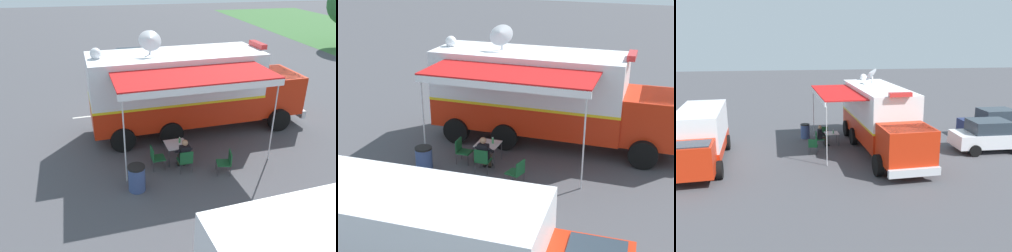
% 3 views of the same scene
% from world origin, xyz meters
% --- Properties ---
extents(ground_plane, '(100.00, 100.00, 0.00)m').
position_xyz_m(ground_plane, '(0.00, 0.00, 0.00)').
color(ground_plane, '#47474C').
extents(lot_stripe, '(0.40, 4.80, 0.01)m').
position_xyz_m(lot_stripe, '(-2.42, -2.18, 0.00)').
color(lot_stripe, silver).
rests_on(lot_stripe, ground).
extents(command_truck, '(5.30, 9.62, 4.53)m').
position_xyz_m(command_truck, '(-0.01, 0.75, 1.94)').
color(command_truck, red).
rests_on(command_truck, ground).
extents(folding_table, '(0.85, 0.85, 0.73)m').
position_xyz_m(folding_table, '(2.57, -0.57, 0.67)').
color(folding_table, silver).
rests_on(folding_table, ground).
extents(water_bottle, '(0.07, 0.07, 0.22)m').
position_xyz_m(water_bottle, '(2.49, -0.42, 0.83)').
color(water_bottle, '#3F9959').
rests_on(water_bottle, folding_table).
extents(folding_chair_at_table, '(0.51, 0.51, 0.87)m').
position_xyz_m(folding_chair_at_table, '(3.37, -0.42, 0.51)').
color(folding_chair_at_table, '#19562D').
rests_on(folding_chair_at_table, ground).
extents(folding_chair_beside_table, '(0.51, 0.51, 0.87)m').
position_xyz_m(folding_chair_beside_table, '(2.92, -1.42, 0.51)').
color(folding_chair_beside_table, '#19562D').
rests_on(folding_chair_beside_table, ground).
extents(folding_chair_spare_by_truck, '(0.57, 0.57, 0.87)m').
position_xyz_m(folding_chair_spare_by_truck, '(3.75, 0.98, 0.51)').
color(folding_chair_spare_by_truck, '#19562D').
rests_on(folding_chair_spare_by_truck, ground).
extents(seated_responder, '(0.68, 0.57, 1.25)m').
position_xyz_m(seated_responder, '(3.18, -0.43, 0.65)').
color(seated_responder, black).
rests_on(seated_responder, ground).
extents(trash_bin, '(0.57, 0.57, 0.91)m').
position_xyz_m(trash_bin, '(4.07, -2.25, 0.46)').
color(trash_bin, '#384C7F').
rests_on(trash_bin, ground).
extents(support_truck, '(2.82, 6.96, 2.70)m').
position_xyz_m(support_truck, '(9.40, 1.54, 1.39)').
color(support_truck, white).
rests_on(support_truck, ground).
extents(car_behind_truck, '(4.22, 2.06, 1.76)m').
position_xyz_m(car_behind_truck, '(-6.05, 1.77, 0.88)').
color(car_behind_truck, silver).
rests_on(car_behind_truck, ground).
extents(car_far_corner, '(4.23, 2.08, 1.76)m').
position_xyz_m(car_far_corner, '(-7.99, -1.04, 0.88)').
color(car_far_corner, navy).
rests_on(car_far_corner, ground).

